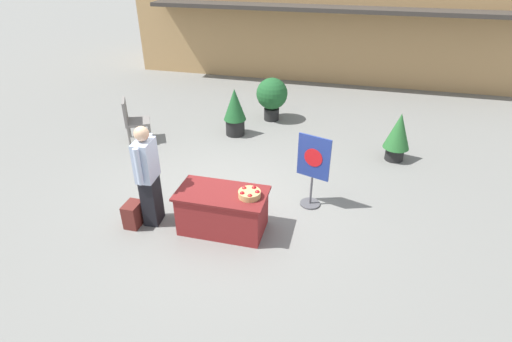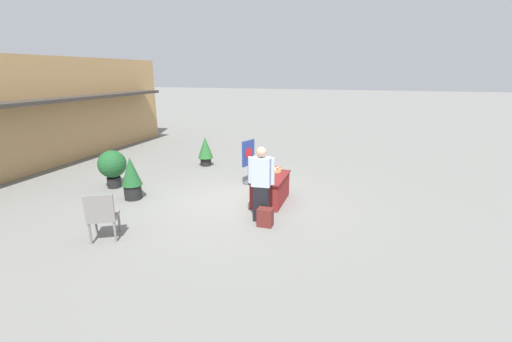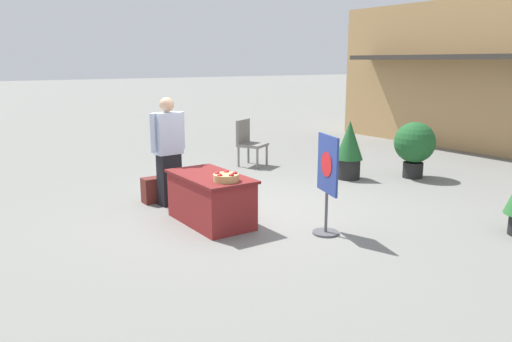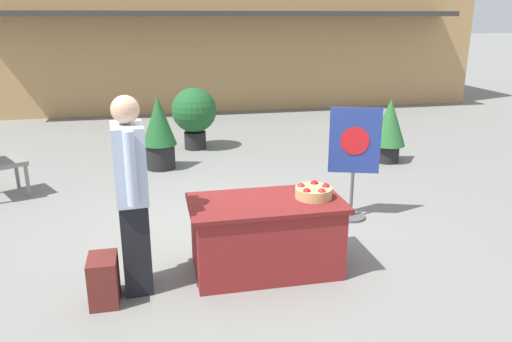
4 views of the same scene
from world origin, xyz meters
TOP-DOWN VIEW (x-y plane):
  - ground_plane at (0.00, 0.00)m, footprint 120.00×120.00m
  - storefront_building at (1.13, 9.36)m, footprint 13.54×4.44m
  - display_table at (0.20, -0.75)m, footprint 1.44×0.77m
  - apple_basket at (0.65, -0.76)m, footprint 0.35×0.35m
  - person_visitor at (-1.01, -0.84)m, footprint 0.29×0.61m
  - backpack at (-1.28, -1.02)m, footprint 0.24×0.34m
  - poster_board at (1.50, 0.30)m, footprint 0.58×0.36m
  - patio_chair at (-2.91, 1.96)m, footprint 0.75×0.75m
  - potted_plant_near_left at (-0.03, 4.04)m, footprint 0.81×0.81m
  - potted_plant_far_right at (-0.69, 2.89)m, footprint 0.54×0.54m
  - potted_plant_near_right at (3.05, 2.48)m, footprint 0.55×0.55m

SIDE VIEW (x-z plane):
  - ground_plane at x=0.00m, z-range 0.00..0.00m
  - backpack at x=-1.28m, z-range 0.00..0.42m
  - display_table at x=0.20m, z-range 0.00..0.72m
  - patio_chair at x=-2.91m, z-range 0.06..1.09m
  - potted_plant_near_right at x=3.05m, z-range 0.06..1.14m
  - potted_plant_far_right at x=-0.69m, z-range 0.04..1.21m
  - potted_plant_near_left at x=-0.03m, z-range 0.11..1.24m
  - poster_board at x=1.50m, z-range 0.07..1.43m
  - apple_basket at x=0.65m, z-range 0.71..0.84m
  - person_visitor at x=-1.01m, z-range 0.02..1.77m
  - storefront_building at x=1.13m, z-range 0.00..3.89m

